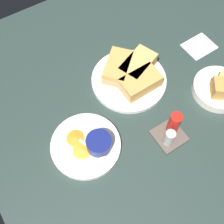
% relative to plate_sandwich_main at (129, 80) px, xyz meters
% --- Properties ---
extents(ground_plane, '(1.10, 1.10, 0.03)m').
position_rel_plate_sandwich_main_xyz_m(ground_plane, '(-0.01, 0.03, -0.02)').
color(ground_plane, '#283833').
extents(plate_sandwich_main, '(0.26, 0.26, 0.02)m').
position_rel_plate_sandwich_main_xyz_m(plate_sandwich_main, '(0.00, 0.00, 0.00)').
color(plate_sandwich_main, white).
rests_on(plate_sandwich_main, ground_plane).
extents(sandwich_half_near, '(0.13, 0.08, 0.05)m').
position_rel_plate_sandwich_main_xyz_m(sandwich_half_near, '(-0.02, 0.05, 0.03)').
color(sandwich_half_near, tan).
rests_on(sandwich_half_near, plate_sandwich_main).
extents(sandwich_half_far, '(0.15, 0.12, 0.05)m').
position_rel_plate_sandwich_main_xyz_m(sandwich_half_far, '(-0.05, -0.02, 0.03)').
color(sandwich_half_far, tan).
rests_on(sandwich_half_far, plate_sandwich_main).
extents(sandwich_half_extra, '(0.15, 0.14, 0.05)m').
position_rel_plate_sandwich_main_xyz_m(sandwich_half_extra, '(0.02, -0.05, 0.03)').
color(sandwich_half_extra, tan).
rests_on(sandwich_half_extra, plate_sandwich_main).
extents(ramekin_dark_sauce, '(0.07, 0.07, 0.04)m').
position_rel_plate_sandwich_main_xyz_m(ramekin_dark_sauce, '(0.01, -0.06, 0.03)').
color(ramekin_dark_sauce, '#0C144C').
rests_on(ramekin_dark_sauce, plate_sandwich_main).
extents(spoon_by_dark_ramekin, '(0.02, 0.10, 0.01)m').
position_rel_plate_sandwich_main_xyz_m(spoon_by_dark_ramekin, '(0.01, -0.00, 0.01)').
color(spoon_by_dark_ramekin, silver).
rests_on(spoon_by_dark_ramekin, plate_sandwich_main).
extents(plate_chips_companion, '(0.21, 0.21, 0.02)m').
position_rel_plate_sandwich_main_xyz_m(plate_chips_companion, '(0.24, 0.13, 0.00)').
color(plate_chips_companion, white).
rests_on(plate_chips_companion, ground_plane).
extents(ramekin_light_gravy, '(0.08, 0.08, 0.04)m').
position_rel_plate_sandwich_main_xyz_m(ramekin_light_gravy, '(0.21, 0.15, 0.03)').
color(ramekin_light_gravy, navy).
rests_on(ramekin_light_gravy, plate_chips_companion).
extents(spoon_by_gravy_ramekin, '(0.05, 0.10, 0.01)m').
position_rel_plate_sandwich_main_xyz_m(spoon_by_gravy_ramekin, '(0.23, 0.17, 0.01)').
color(spoon_by_gravy_ramekin, silver).
rests_on(spoon_by_gravy_ramekin, plate_chips_companion).
extents(plantain_chip_scatter, '(0.12, 0.15, 0.01)m').
position_rel_plate_sandwich_main_xyz_m(plantain_chip_scatter, '(0.25, 0.13, 0.01)').
color(plantain_chip_scatter, gold).
rests_on(plantain_chip_scatter, plate_chips_companion).
extents(bread_basket_rear, '(0.17, 0.17, 0.08)m').
position_rel_plate_sandwich_main_xyz_m(bread_basket_rear, '(-0.23, 0.20, 0.01)').
color(bread_basket_rear, silver).
rests_on(bread_basket_rear, ground_plane).
extents(condiment_caddy, '(0.09, 0.09, 0.10)m').
position_rel_plate_sandwich_main_xyz_m(condiment_caddy, '(0.01, 0.24, 0.03)').
color(condiment_caddy, brown).
rests_on(condiment_caddy, ground_plane).
extents(paper_napkin_folded, '(0.11, 0.09, 0.00)m').
position_rel_plate_sandwich_main_xyz_m(paper_napkin_folded, '(-0.31, 0.01, -0.01)').
color(paper_napkin_folded, white).
rests_on(paper_napkin_folded, ground_plane).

